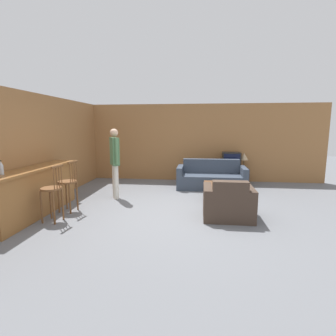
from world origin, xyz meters
The scene contains 15 objects.
ground_plane centered at (0.00, 0.00, 0.00)m, with size 24.00×24.00×0.00m, color slate.
wall_back centered at (0.00, 3.64, 1.30)m, with size 9.40×0.08×2.60m.
wall_left centered at (-3.14, 1.32, 1.30)m, with size 0.08×8.64×2.60m.
bar_counter centered at (-2.80, -0.44, 0.51)m, with size 0.55×2.59×1.01m.
bar_chair_near centered at (-2.23, -0.73, 0.58)m, with size 0.43×0.43×1.12m.
bar_chair_mid centered at (-2.23, -0.10, 0.58)m, with size 0.44×0.44×1.12m.
couch_far centered at (0.96, 2.52, 0.30)m, with size 2.04×0.90×0.85m.
armchair_near centered at (1.19, -0.14, 0.30)m, with size 0.99×0.86×0.83m.
coffee_table centered at (1.03, 1.22, 0.33)m, with size 0.60×1.09×0.39m.
tv_unit centered at (1.63, 3.29, 0.25)m, with size 1.13×0.53×0.50m.
tv centered at (1.63, 3.28, 0.76)m, with size 0.57×0.42×0.52m.
bottle centered at (-2.88, -1.19, 1.13)m, with size 0.07×0.07×0.25m.
book_on_table centered at (1.05, 0.99, 0.40)m, with size 0.19×0.18×0.03m.
table_lamp centered at (2.04, 3.29, 0.88)m, with size 0.27×0.27×0.50m.
person_by_window centered at (-1.55, 1.05, 1.03)m, with size 0.35×0.48×1.80m.
Camera 1 is at (0.58, -5.36, 1.85)m, focal length 28.00 mm.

